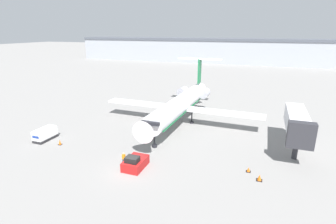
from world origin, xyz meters
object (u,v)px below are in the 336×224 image
object	(u,v)px
worker_near_tug	(124,158)
traffic_cone_left	(60,142)
airplane_main	(180,104)
traffic_cone_right	(249,170)
pushback_tug	(135,163)
luggage_cart	(45,134)
traffic_cone_mid	(259,178)
jet_bridge	(297,123)

from	to	relation	value
worker_near_tug	traffic_cone_left	world-z (taller)	worker_near_tug
airplane_main	traffic_cone_right	xyz separation A→B (m)	(13.51, -14.12, -3.46)
pushback_tug	traffic_cone_left	size ratio (longest dim) A/B	4.48
pushback_tug	traffic_cone_right	distance (m)	14.32
airplane_main	worker_near_tug	bearing A→B (deg)	-96.27
worker_near_tug	traffic_cone_right	bearing A→B (deg)	13.85
luggage_cart	traffic_cone_mid	distance (m)	32.85
traffic_cone_left	jet_bridge	bearing A→B (deg)	16.02
pushback_tug	traffic_cone_right	xyz separation A→B (m)	(13.76, 3.94, -0.42)
traffic_cone_right	traffic_cone_mid	xyz separation A→B (m)	(1.34, -1.64, 0.07)
luggage_cart	traffic_cone_left	bearing A→B (deg)	-11.96
airplane_main	luggage_cart	world-z (taller)	airplane_main
traffic_cone_left	traffic_cone_mid	distance (m)	29.30
pushback_tug	traffic_cone_right	bearing A→B (deg)	16.00
luggage_cart	worker_near_tug	size ratio (longest dim) A/B	2.16
airplane_main	jet_bridge	world-z (taller)	airplane_main
traffic_cone_right	jet_bridge	world-z (taller)	jet_bridge
pushback_tug	traffic_cone_left	distance (m)	14.40
pushback_tug	worker_near_tug	size ratio (longest dim) A/B	2.10
traffic_cone_right	traffic_cone_mid	size ratio (longest dim) A/B	0.81
jet_bridge	traffic_cone_right	bearing A→B (deg)	-125.15
pushback_tug	traffic_cone_left	bearing A→B (deg)	170.59
luggage_cart	traffic_cone_mid	xyz separation A→B (m)	(32.83, -0.79, -0.58)
airplane_main	worker_near_tug	size ratio (longest dim) A/B	17.26
worker_near_tug	traffic_cone_left	size ratio (longest dim) A/B	2.13
traffic_cone_left	traffic_cone_right	world-z (taller)	traffic_cone_left
traffic_cone_right	jet_bridge	size ratio (longest dim) A/B	0.05
worker_near_tug	traffic_cone_right	world-z (taller)	worker_near_tug
airplane_main	traffic_cone_right	distance (m)	19.85
traffic_cone_right	traffic_cone_mid	bearing A→B (deg)	-50.65
pushback_tug	jet_bridge	bearing A→B (deg)	31.72
traffic_cone_right	pushback_tug	bearing A→B (deg)	-164.00
pushback_tug	jet_bridge	world-z (taller)	jet_bridge
luggage_cart	traffic_cone_right	world-z (taller)	luggage_cart
traffic_cone_mid	jet_bridge	distance (m)	11.39
luggage_cart	traffic_cone_right	distance (m)	31.51
pushback_tug	airplane_main	bearing A→B (deg)	89.23
traffic_cone_mid	jet_bridge	bearing A→B (deg)	65.91
luggage_cart	worker_near_tug	bearing A→B (deg)	-10.53
traffic_cone_mid	traffic_cone_right	bearing A→B (deg)	129.35
worker_near_tug	traffic_cone_left	bearing A→B (deg)	169.88
pushback_tug	luggage_cart	size ratio (longest dim) A/B	0.97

